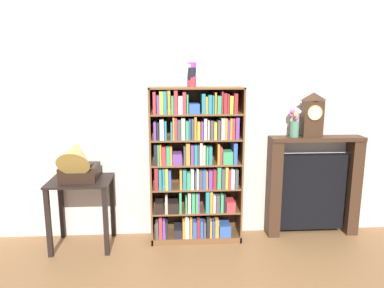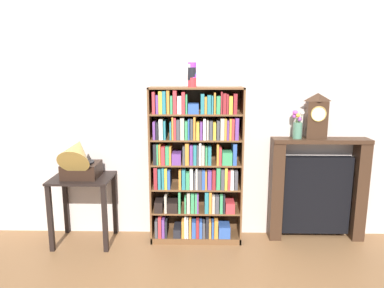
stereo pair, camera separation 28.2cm
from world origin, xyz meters
name	(u,v)px [view 1 (the left image)]	position (x,y,z in m)	size (l,w,h in m)	color
ground_plane	(197,244)	(0.00, 0.00, -0.01)	(7.64, 6.40, 0.02)	brown
wall_back	(200,112)	(0.06, 0.30, 1.30)	(4.64, 0.08, 2.60)	beige
bookshelf	(196,167)	(0.00, 0.11, 0.77)	(0.91, 0.29, 1.56)	brown
cup_stack	(192,75)	(-0.04, 0.12, 1.68)	(0.08, 0.08, 0.23)	red
side_table_left	(81,196)	(-1.13, 0.03, 0.52)	(0.59, 0.47, 0.68)	black
gramophone	(77,161)	(-1.13, -0.04, 0.89)	(0.34, 0.45, 0.48)	black
fireplace_mantel	(313,186)	(1.24, 0.18, 0.52)	(0.96, 0.20, 1.06)	#382316
mantel_clock	(313,115)	(1.18, 0.16, 1.28)	(0.20, 0.12, 0.45)	#382316
flower_vase	(294,124)	(1.00, 0.16, 1.19)	(0.12, 0.12, 0.30)	#4C7A60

